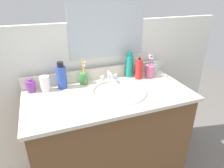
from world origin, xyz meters
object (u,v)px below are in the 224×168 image
at_px(bottle_oil_amber, 139,70).
at_px(cup_green, 84,78).
at_px(bottle_spray_red, 139,69).
at_px(bottle_shampoo_blue, 62,76).
at_px(bottle_cream_purple, 31,86).
at_px(cup_pink, 150,71).
at_px(bottle_mouthwash_teal, 129,66).
at_px(faucet, 109,78).
at_px(bottle_lotion_white, 45,83).
at_px(bottle_gel_clear, 154,68).

distance_m(bottle_oil_amber, cup_green, 0.47).
bearing_deg(bottle_spray_red, bottle_oil_amber, 61.43).
xyz_separation_m(bottle_shampoo_blue, bottle_cream_purple, (-0.21, 0.01, -0.05)).
relative_size(bottle_cream_purple, cup_pink, 0.49).
bearing_deg(bottle_spray_red, bottle_shampoo_blue, 175.74).
bearing_deg(bottle_spray_red, bottle_mouthwash_teal, 128.77).
distance_m(bottle_shampoo_blue, bottle_spray_red, 0.60).
bearing_deg(bottle_cream_purple, faucet, -2.30).
distance_m(bottle_shampoo_blue, bottle_mouthwash_teal, 0.55).
relative_size(faucet, bottle_spray_red, 0.86).
height_order(bottle_spray_red, bottle_oil_amber, bottle_spray_red).
height_order(bottle_lotion_white, cup_pink, cup_pink).
bearing_deg(bottle_gel_clear, bottle_spray_red, -162.94).
distance_m(bottle_mouthwash_teal, bottle_cream_purple, 0.76).
xyz_separation_m(bottle_cream_purple, bottle_oil_amber, (0.85, 0.01, -0.00)).
bearing_deg(bottle_cream_purple, bottle_gel_clear, -0.20).
height_order(bottle_shampoo_blue, bottle_mouthwash_teal, bottle_mouthwash_teal).
xyz_separation_m(bottle_spray_red, cup_pink, (0.10, 0.00, -0.03)).
bearing_deg(bottle_cream_purple, bottle_spray_red, -3.96).
bearing_deg(bottle_cream_purple, bottle_lotion_white, -10.97).
height_order(bottle_lotion_white, cup_green, cup_green).
relative_size(faucet, bottle_cream_purple, 1.66).
distance_m(faucet, cup_pink, 0.34).
xyz_separation_m(bottle_cream_purple, cup_green, (0.38, 0.00, 0.01)).
relative_size(bottle_cream_purple, cup_green, 0.49).
relative_size(faucet, bottle_shampoo_blue, 0.80).
relative_size(bottle_lotion_white, bottle_cream_purple, 1.31).
xyz_separation_m(faucet, bottle_spray_red, (0.24, -0.03, 0.05)).
distance_m(bottle_shampoo_blue, cup_pink, 0.70).
distance_m(faucet, bottle_mouthwash_teal, 0.20).
distance_m(bottle_mouthwash_teal, bottle_gel_clear, 0.23).
bearing_deg(cup_green, bottle_oil_amber, 0.86).
distance_m(faucet, bottle_shampoo_blue, 0.36).
xyz_separation_m(bottle_gel_clear, cup_green, (-0.61, 0.01, 0.00)).
relative_size(bottle_mouthwash_teal, bottle_oil_amber, 2.45).
bearing_deg(cup_pink, bottle_mouthwash_teal, 157.12).
bearing_deg(cup_green, faucet, -7.18).
bearing_deg(bottle_spray_red, bottle_cream_purple, 176.04).
xyz_separation_m(faucet, bottle_lotion_white, (-0.48, 0.00, 0.03)).
relative_size(faucet, cup_pink, 0.81).
height_order(bottle_lotion_white, bottle_gel_clear, bottle_lotion_white).
relative_size(bottle_lotion_white, bottle_oil_amber, 1.44).
bearing_deg(bottle_cream_purple, bottle_oil_amber, 0.59).
height_order(bottle_shampoo_blue, bottle_spray_red, bottle_shampoo_blue).
height_order(bottle_gel_clear, bottle_oil_amber, bottle_gel_clear).
height_order(faucet, cup_green, cup_green).
xyz_separation_m(bottle_mouthwash_teal, cup_pink, (0.16, -0.07, -0.04)).
bearing_deg(bottle_mouthwash_teal, faucet, -170.09).
xyz_separation_m(bottle_spray_red, bottle_cream_purple, (-0.81, 0.06, -0.04)).
bearing_deg(bottle_spray_red, faucet, 172.11).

